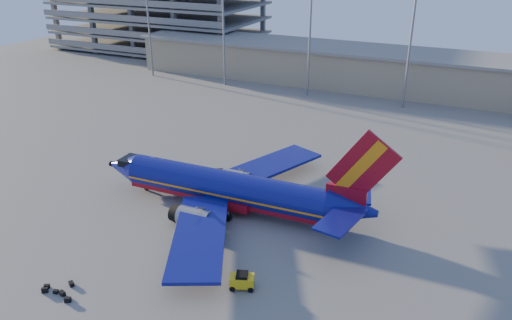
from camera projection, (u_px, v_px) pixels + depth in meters
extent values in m
plane|color=slate|center=(227.00, 188.00, 66.65)|extent=(220.00, 220.00, 0.00)
cube|color=gray|center=(391.00, 72.00, 109.23)|extent=(120.00, 15.00, 8.00)
cube|color=slate|center=(393.00, 52.00, 107.54)|extent=(122.00, 16.00, 0.60)
cube|color=slate|center=(161.00, 46.00, 151.56)|extent=(60.00, 30.00, 0.70)
cube|color=slate|center=(160.00, 32.00, 149.87)|extent=(60.00, 30.00, 0.70)
cube|color=slate|center=(159.00, 17.00, 148.17)|extent=(60.00, 30.00, 0.70)
cube|color=slate|center=(158.00, 2.00, 146.47)|extent=(60.00, 30.00, 0.70)
cube|color=slate|center=(183.00, 8.00, 158.50)|extent=(1.20, 1.20, 21.00)
cylinder|color=gray|center=(148.00, 17.00, 116.53)|extent=(0.44, 0.44, 28.00)
cylinder|color=gray|center=(223.00, 22.00, 108.79)|extent=(0.44, 0.44, 28.00)
cylinder|color=gray|center=(310.00, 28.00, 101.05)|extent=(0.44, 0.44, 28.00)
cylinder|color=gray|center=(411.00, 36.00, 93.31)|extent=(0.44, 0.44, 28.00)
cylinder|color=navy|center=(226.00, 187.00, 60.73)|extent=(25.82, 4.73, 3.96)
cube|color=maroon|center=(226.00, 194.00, 61.14)|extent=(25.80, 3.98, 1.39)
cube|color=orange|center=(226.00, 189.00, 60.84)|extent=(25.82, 4.77, 0.24)
cone|color=navy|center=(124.00, 166.00, 66.20)|extent=(4.62, 4.10, 3.96)
cube|color=black|center=(132.00, 161.00, 65.28)|extent=(2.65, 2.86, 0.86)
cone|color=navy|center=(353.00, 209.00, 54.91)|extent=(5.69, 4.13, 3.96)
cube|color=maroon|center=(346.00, 196.00, 54.64)|extent=(4.52, 0.72, 2.36)
cube|color=maroon|center=(363.00, 167.00, 52.58)|extent=(7.87, 0.58, 8.55)
cube|color=orange|center=(361.00, 167.00, 52.65)|extent=(5.24, 0.61, 6.71)
cube|color=navy|center=(357.00, 190.00, 57.89)|extent=(4.75, 7.42, 0.24)
cube|color=navy|center=(341.00, 219.00, 51.77)|extent=(4.39, 7.32, 0.24)
cube|color=navy|center=(267.00, 166.00, 68.45)|extent=(11.26, 17.40, 0.38)
cube|color=navy|center=(200.00, 235.00, 52.62)|extent=(12.03, 17.29, 0.38)
cube|color=maroon|center=(230.00, 198.00, 61.12)|extent=(6.55, 4.37, 1.07)
cylinder|color=gray|center=(236.00, 179.00, 66.54)|extent=(3.92, 2.36, 2.25)
cylinder|color=gray|center=(194.00, 218.00, 57.18)|extent=(3.92, 2.36, 2.25)
cylinder|color=gray|center=(146.00, 186.00, 65.93)|extent=(0.26, 0.26, 1.18)
cylinder|color=black|center=(147.00, 188.00, 66.03)|extent=(0.69, 0.29, 0.69)
cylinder|color=black|center=(247.00, 197.00, 63.47)|extent=(0.92, 0.62, 0.90)
cylinder|color=black|center=(228.00, 217.00, 58.79)|extent=(0.92, 0.62, 0.90)
cube|color=yellow|center=(242.00, 281.00, 47.27)|extent=(2.59, 2.01, 1.08)
cube|color=black|center=(242.00, 275.00, 47.00)|extent=(1.43, 1.50, 0.38)
cylinder|color=black|center=(234.00, 281.00, 48.09)|extent=(0.60, 0.38, 0.56)
cylinder|color=black|center=(232.00, 289.00, 47.00)|extent=(0.60, 0.38, 0.56)
cylinder|color=black|center=(252.00, 282.00, 47.96)|extent=(0.60, 0.38, 0.56)
cylinder|color=black|center=(251.00, 290.00, 46.87)|extent=(0.60, 0.38, 0.56)
cube|color=black|center=(45.00, 290.00, 46.86)|extent=(0.65, 0.56, 0.52)
cube|color=black|center=(62.00, 293.00, 46.52)|extent=(0.72, 0.53, 0.43)
cube|color=black|center=(68.00, 300.00, 45.65)|extent=(0.69, 0.60, 0.47)
cube|color=black|center=(47.00, 286.00, 47.48)|extent=(0.60, 0.53, 0.39)
cube|color=black|center=(56.00, 292.00, 46.80)|extent=(0.52, 0.44, 0.36)
cube|color=black|center=(71.00, 284.00, 47.83)|extent=(0.75, 0.67, 0.40)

